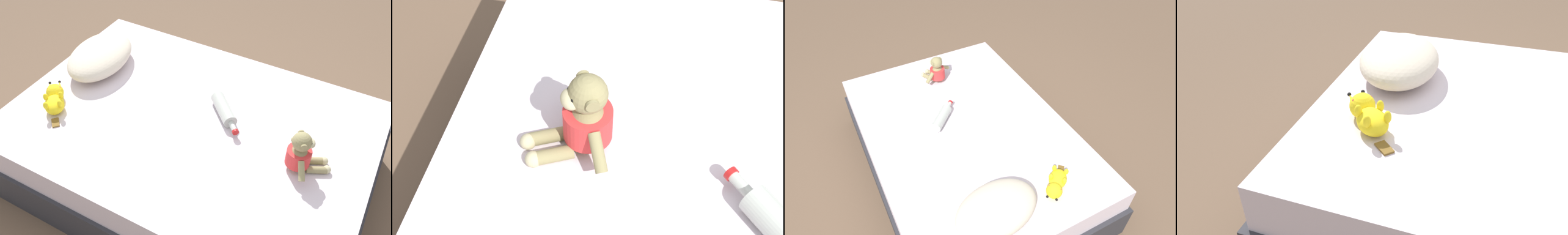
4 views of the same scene
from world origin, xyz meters
TOP-DOWN VIEW (x-y plane):
  - ground_plane at (0.00, 0.00)m, footprint 16.00×16.00m
  - bed at (0.00, 0.00)m, footprint 1.44×2.07m
  - pillow at (0.17, 0.74)m, footprint 0.56×0.42m
  - plush_monkey at (-0.04, -0.65)m, footprint 0.27×0.25m
  - plush_yellow_creature at (-0.26, 0.74)m, footprint 0.28×0.26m
  - glass_bottle at (0.13, -0.15)m, footprint 0.26×0.26m

SIDE VIEW (x-z plane):
  - ground_plane at x=0.00m, z-range 0.00..0.00m
  - bed at x=0.00m, z-range 0.00..0.46m
  - glass_bottle at x=0.13m, z-range 0.47..0.55m
  - plush_yellow_creature at x=-0.26m, z-range 0.46..0.57m
  - pillow at x=0.17m, z-range 0.47..0.63m
  - plush_monkey at x=-0.04m, z-range 0.45..0.68m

